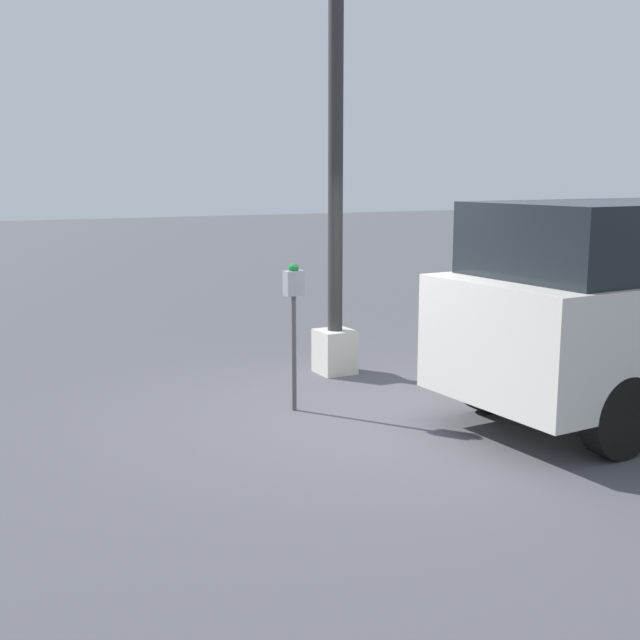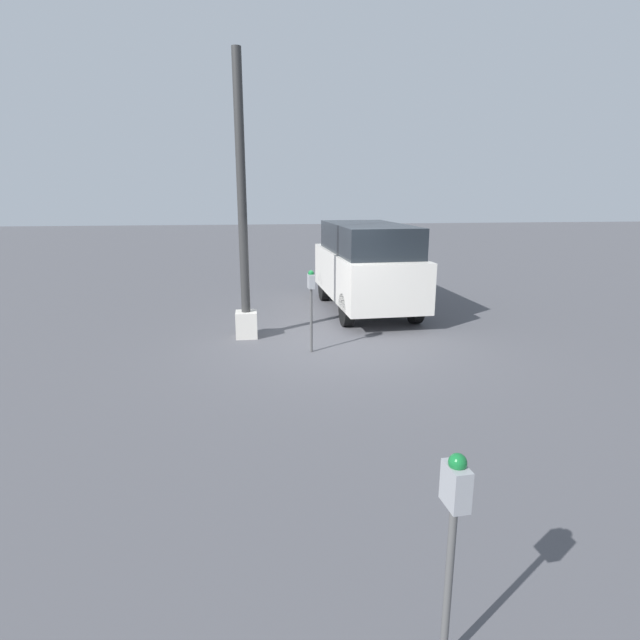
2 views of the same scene
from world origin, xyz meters
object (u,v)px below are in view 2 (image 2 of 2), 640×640
object	(u,v)px
parking_meter_near	(311,292)
lamp_post	(243,243)
parking_meter_far	(454,514)
parked_van	(366,264)

from	to	relation	value
parking_meter_near	lamp_post	size ratio (longest dim) A/B	0.28
parking_meter_near	parking_meter_far	size ratio (longest dim) A/B	1.05
parking_meter_far	parked_van	size ratio (longest dim) A/B	0.32
parking_meter_far	parked_van	world-z (taller)	parked_van
parking_meter_near	parking_meter_far	distance (m)	6.57
parking_meter_far	parked_van	distance (m)	9.95
parking_meter_near	lamp_post	bearing A→B (deg)	42.24
parking_meter_far	parked_van	bearing A→B (deg)	-13.77
lamp_post	parked_van	size ratio (longest dim) A/B	1.18
lamp_post	parked_van	world-z (taller)	lamp_post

